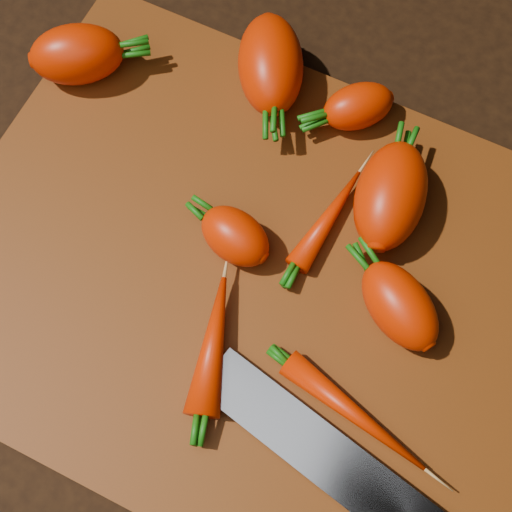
% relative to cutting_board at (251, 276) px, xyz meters
% --- Properties ---
extents(ground, '(2.00, 2.00, 0.01)m').
position_rel_cutting_board_xyz_m(ground, '(0.00, 0.00, -0.01)').
color(ground, black).
extents(cutting_board, '(0.50, 0.40, 0.01)m').
position_rel_cutting_board_xyz_m(cutting_board, '(0.00, 0.00, 0.00)').
color(cutting_board, '#4E250C').
rests_on(cutting_board, ground).
extents(carrot_0, '(0.10, 0.09, 0.05)m').
position_rel_cutting_board_xyz_m(carrot_0, '(-0.22, 0.11, 0.03)').
color(carrot_0, red).
rests_on(carrot_0, cutting_board).
extents(carrot_1, '(0.07, 0.05, 0.04)m').
position_rel_cutting_board_xyz_m(carrot_1, '(-0.02, 0.02, 0.03)').
color(carrot_1, red).
rests_on(carrot_1, cutting_board).
extents(carrot_2, '(0.10, 0.11, 0.06)m').
position_rel_cutting_board_xyz_m(carrot_2, '(-0.06, 0.17, 0.03)').
color(carrot_2, red).
rests_on(carrot_2, cutting_board).
extents(carrot_3, '(0.07, 0.10, 0.06)m').
position_rel_cutting_board_xyz_m(carrot_3, '(0.08, 0.10, 0.03)').
color(carrot_3, red).
rests_on(carrot_3, cutting_board).
extents(carrot_4, '(0.07, 0.07, 0.04)m').
position_rel_cutting_board_xyz_m(carrot_4, '(0.02, 0.17, 0.03)').
color(carrot_4, red).
rests_on(carrot_4, cutting_board).
extents(carrot_5, '(0.09, 0.08, 0.05)m').
position_rel_cutting_board_xyz_m(carrot_5, '(0.12, 0.02, 0.03)').
color(carrot_5, red).
rests_on(carrot_5, cutting_board).
extents(carrot_6, '(0.03, 0.10, 0.02)m').
position_rel_cutting_board_xyz_m(carrot_6, '(0.04, 0.07, 0.02)').
color(carrot_6, red).
rests_on(carrot_6, cutting_board).
extents(carrot_7, '(0.13, 0.05, 0.02)m').
position_rel_cutting_board_xyz_m(carrot_7, '(0.12, -0.07, 0.02)').
color(carrot_7, red).
rests_on(carrot_7, cutting_board).
extents(carrot_8, '(0.06, 0.11, 0.03)m').
position_rel_cutting_board_xyz_m(carrot_8, '(0.00, -0.07, 0.02)').
color(carrot_8, red).
rests_on(carrot_8, cutting_board).
extents(knife, '(0.37, 0.11, 0.02)m').
position_rel_cutting_board_xyz_m(knife, '(0.14, -0.11, 0.02)').
color(knife, gray).
rests_on(knife, cutting_board).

